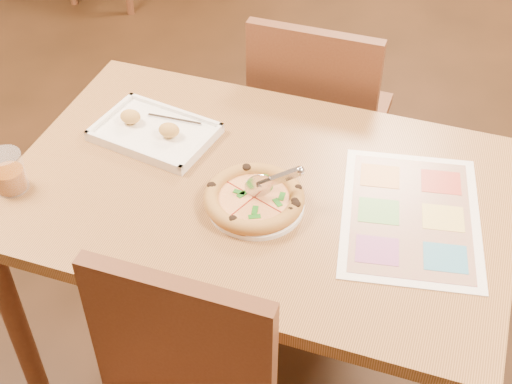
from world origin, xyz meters
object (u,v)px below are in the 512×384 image
(chair_far, at_px, (317,107))
(appetizer_tray, at_px, (154,132))
(pizza_cutter, at_px, (273,181))
(pizza, at_px, (254,198))
(menu, at_px, (411,215))
(glass_tumbler, at_px, (9,174))
(dining_table, at_px, (258,210))
(plate, at_px, (256,205))

(chair_far, distance_m, appetizer_tray, 0.63)
(pizza_cutter, bearing_deg, pizza, -179.40)
(chair_far, relative_size, pizza_cutter, 3.64)
(pizza, bearing_deg, menu, 13.82)
(pizza_cutter, distance_m, glass_tumbler, 0.68)
(dining_table, distance_m, appetizer_tray, 0.37)
(glass_tumbler, bearing_deg, appetizer_tray, 51.45)
(plate, height_order, pizza_cutter, pizza_cutter)
(chair_far, bearing_deg, glass_tumbler, 53.68)
(chair_far, height_order, pizza_cutter, chair_far)
(plate, bearing_deg, dining_table, 104.28)
(appetizer_tray, height_order, glass_tumbler, glass_tumbler)
(pizza, xyz_separation_m, menu, (0.38, 0.09, -0.02))
(pizza, relative_size, menu, 0.54)
(glass_tumbler, bearing_deg, dining_table, 19.67)
(pizza_cutter, bearing_deg, plate, -173.70)
(pizza, bearing_deg, chair_far, 91.16)
(glass_tumbler, distance_m, menu, 1.02)
(plate, xyz_separation_m, pizza_cutter, (0.04, 0.02, 0.07))
(chair_far, relative_size, glass_tumbler, 4.34)
(chair_far, bearing_deg, dining_table, 90.00)
(plate, distance_m, pizza_cutter, 0.08)
(dining_table, bearing_deg, pizza, -79.64)
(plate, distance_m, appetizer_tray, 0.41)
(plate, xyz_separation_m, menu, (0.37, 0.10, -0.00))
(plate, bearing_deg, pizza, 162.74)
(chair_far, distance_m, plate, 0.70)
(pizza_cutter, relative_size, glass_tumbler, 1.19)
(pizza, xyz_separation_m, pizza_cutter, (0.04, 0.02, 0.05))
(appetizer_tray, bearing_deg, glass_tumbler, -128.55)
(dining_table, distance_m, pizza, 0.13)
(dining_table, relative_size, plate, 5.36)
(dining_table, relative_size, pizza, 5.13)
(dining_table, relative_size, menu, 2.75)
(pizza, relative_size, glass_tumbler, 2.34)
(dining_table, xyz_separation_m, appetizer_tray, (-0.35, 0.10, 0.10))
(pizza, bearing_deg, plate, -17.26)
(plate, bearing_deg, chair_far, 91.65)
(pizza, relative_size, appetizer_tray, 0.72)
(dining_table, height_order, pizza, pizza)
(pizza, bearing_deg, pizza_cutter, 27.32)
(plate, relative_size, glass_tumbler, 2.24)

